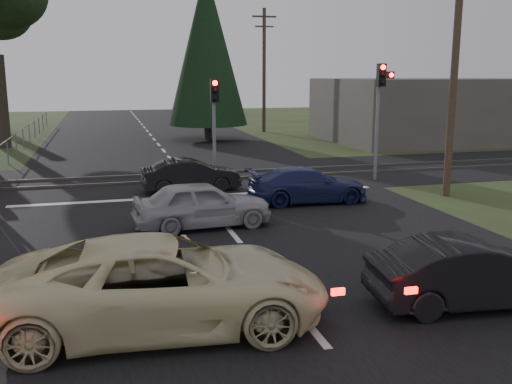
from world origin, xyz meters
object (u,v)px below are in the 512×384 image
object	(u,v)px
utility_pole_mid	(264,68)
cream_coupe	(164,284)
traffic_signal_center	(215,112)
utility_pole_far	(205,70)
dark_car_far	(191,175)
utility_pole_near	(455,61)
traffic_signal_right	(381,99)
blue_sedan	(307,185)
silver_car	(202,204)
dark_hatchback	(473,273)

from	to	relation	value
utility_pole_mid	cream_coupe	size ratio (longest dim) A/B	1.60
traffic_signal_center	utility_pole_far	world-z (taller)	utility_pole_far
dark_car_far	utility_pole_near	bearing A→B (deg)	-112.55
traffic_signal_right	blue_sedan	world-z (taller)	traffic_signal_right
traffic_signal_center	blue_sedan	size ratio (longest dim) A/B	1.00
utility_pole_near	dark_car_far	size ratio (longest dim) A/B	2.49
traffic_signal_right	traffic_signal_center	xyz separation A→B (m)	(-6.55, 1.20, -0.51)
traffic_signal_center	blue_sedan	distance (m)	5.42
blue_sedan	silver_car	bearing A→B (deg)	121.43
utility_pole_far	blue_sedan	bearing A→B (deg)	-96.07
utility_pole_mid	utility_pole_near	bearing A→B (deg)	-90.00
traffic_signal_center	silver_car	xyz separation A→B (m)	(-1.67, -6.64, -2.14)
dark_hatchback	dark_car_far	bearing A→B (deg)	21.56
traffic_signal_right	cream_coupe	xyz separation A→B (m)	(-9.96, -11.75, -2.53)
utility_pole_mid	cream_coupe	bearing A→B (deg)	-108.69
traffic_signal_right	cream_coupe	bearing A→B (deg)	-130.29
cream_coupe	blue_sedan	distance (m)	10.33
traffic_signal_center	utility_pole_mid	bearing A→B (deg)	68.79
utility_pole_near	cream_coupe	distance (m)	14.26
blue_sedan	utility_pole_mid	bearing A→B (deg)	-10.54
silver_car	dark_car_far	bearing A→B (deg)	-9.76
utility_pole_mid	utility_pole_far	xyz separation A→B (m)	(0.00, 25.00, 0.00)
utility_pole_near	traffic_signal_center	bearing A→B (deg)	148.05
traffic_signal_center	cream_coupe	distance (m)	13.55
traffic_signal_center	utility_pole_near	size ratio (longest dim) A/B	0.46
silver_car	blue_sedan	distance (m)	4.59
utility_pole_far	traffic_signal_right	bearing A→B (deg)	-91.20
blue_sedan	dark_hatchback	bearing A→B (deg)	-178.66
utility_pole_near	utility_pole_far	world-z (taller)	same
utility_pole_mid	cream_coupe	distance (m)	34.30
blue_sedan	utility_pole_far	bearing A→B (deg)	-4.29
cream_coupe	traffic_signal_right	bearing A→B (deg)	-36.07
silver_car	blue_sedan	world-z (taller)	silver_car
utility_pole_far	blue_sedan	xyz separation A→B (m)	(-5.17, -48.69, -4.13)
utility_pole_far	traffic_signal_center	bearing A→B (deg)	-99.60
dark_hatchback	utility_pole_far	bearing A→B (deg)	0.48
utility_pole_mid	dark_hatchback	size ratio (longest dim) A/B	2.32
cream_coupe	dark_hatchback	bearing A→B (deg)	-91.53
utility_pole_far	blue_sedan	world-z (taller)	utility_pole_far
traffic_signal_center	dark_hatchback	xyz separation A→B (m)	(2.26, -13.53, -2.17)
silver_car	utility_pole_far	bearing A→B (deg)	-14.86
dark_car_far	utility_pole_mid	bearing A→B (deg)	-24.68
utility_pole_near	silver_car	bearing A→B (deg)	-167.91
cream_coupe	utility_pole_far	bearing A→B (deg)	-6.57
traffic_signal_right	traffic_signal_center	distance (m)	6.68
traffic_signal_right	dark_hatchback	size ratio (longest dim) A/B	1.21
silver_car	dark_car_far	distance (m)	5.26
silver_car	cream_coupe	bearing A→B (deg)	159.86
utility_pole_mid	dark_hatchback	bearing A→B (deg)	-99.07
traffic_signal_right	dark_hatchback	bearing A→B (deg)	-109.20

